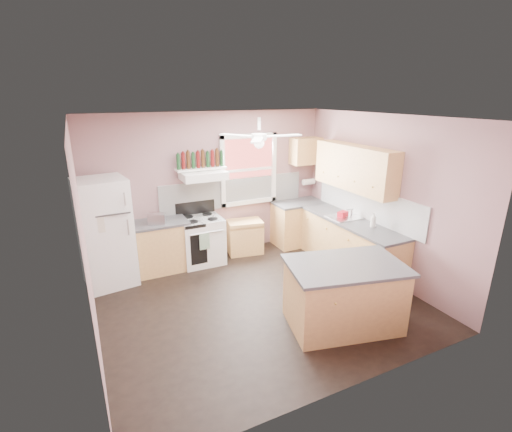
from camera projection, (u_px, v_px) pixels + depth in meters
name	position (u px, v px, depth m)	size (l,w,h in m)	color
floor	(259.00, 300.00, 5.64)	(4.50, 4.50, 0.00)	black
ceiling	(259.00, 117.00, 4.79)	(4.50, 4.50, 0.00)	white
wall_back	(211.00, 186.00, 6.94)	(4.50, 0.05, 2.70)	#886263
wall_right	(381.00, 197.00, 6.15)	(0.05, 4.00, 2.70)	#886263
wall_left	(82.00, 243.00, 4.27)	(0.05, 4.00, 2.70)	#886263
backsplash_back	(234.00, 193.00, 7.15)	(2.90, 0.03, 0.55)	white
backsplash_right	(366.00, 203.00, 6.45)	(0.03, 2.60, 0.55)	white
window_view	(248.00, 170.00, 7.14)	(1.00, 0.02, 1.20)	maroon
window_frame	(249.00, 170.00, 7.11)	(1.16, 0.07, 1.36)	white
refrigerator	(105.00, 233.00, 5.90)	(0.75, 0.73, 1.76)	white
base_cabinet_left	(162.00, 247.00, 6.51)	(0.90, 0.60, 0.86)	tan
counter_left	(160.00, 223.00, 6.37)	(0.92, 0.62, 0.04)	#3F3F41
toaster	(156.00, 219.00, 6.22)	(0.28, 0.16, 0.18)	silver
stove	(202.00, 240.00, 6.79)	(0.74, 0.64, 0.86)	white
range_hood	(203.00, 175.00, 6.53)	(0.78, 0.50, 0.14)	white
bottle_shelf	(201.00, 169.00, 6.60)	(0.90, 0.26, 0.03)	white
cart	(245.00, 237.00, 7.24)	(0.66, 0.44, 0.66)	tan
base_cabinet_corner	(298.00, 224.00, 7.68)	(1.00, 0.60, 0.86)	tan
base_cabinet_right	(350.00, 246.00, 6.56)	(0.60, 2.20, 0.86)	tan
counter_corner	(299.00, 203.00, 7.54)	(1.02, 0.62, 0.04)	#3F3F41
counter_right	(351.00, 222.00, 6.42)	(0.62, 2.22, 0.04)	#3F3F41
sink	(344.00, 218.00, 6.58)	(0.55, 0.45, 0.03)	silver
faucet	(352.00, 212.00, 6.63)	(0.03, 0.03, 0.14)	silver
upper_cabinet_right	(354.00, 168.00, 6.36)	(0.33, 1.80, 0.76)	tan
upper_cabinet_corner	(306.00, 151.00, 7.41)	(0.60, 0.33, 0.52)	tan
paper_towel	(309.00, 182.00, 7.69)	(0.12, 0.12, 0.26)	white
island	(344.00, 296.00, 4.93)	(1.41, 0.89, 0.86)	tan
island_top	(346.00, 265.00, 4.79)	(1.49, 0.97, 0.04)	#3F3F41
ceiling_fan_hub	(259.00, 137.00, 4.87)	(0.20, 0.20, 0.08)	white
soap_bottle	(373.00, 220.00, 6.05)	(0.10, 0.10, 0.25)	silver
red_caddy	(343.00, 214.00, 6.59)	(0.18, 0.12, 0.10)	red
wine_bottles	(201.00, 160.00, 6.55)	(0.86, 0.06, 0.31)	#143819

